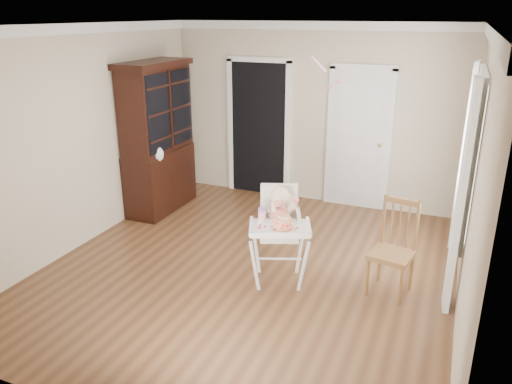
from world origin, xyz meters
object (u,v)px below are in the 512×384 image
at_px(china_cabinet, 158,138).
at_px(dining_chair, 393,251).
at_px(high_chair, 279,225).
at_px(sippy_cup, 262,214).
at_px(cake, 282,223).

relative_size(china_cabinet, dining_chair, 2.16).
bearing_deg(china_cabinet, high_chair, -30.40).
xyz_separation_m(high_chair, dining_chair, (1.17, 0.26, -0.21)).
bearing_deg(high_chair, sippy_cup, -147.03).
xyz_separation_m(high_chair, cake, (0.12, -0.25, 0.14)).
distance_m(sippy_cup, dining_chair, 1.42).
height_order(high_chair, cake, high_chair).
distance_m(high_chair, china_cabinet, 2.80).
bearing_deg(dining_chair, sippy_cup, -150.96).
height_order(sippy_cup, dining_chair, dining_chair).
relative_size(cake, china_cabinet, 0.11).
bearing_deg(dining_chair, china_cabinet, 172.77).
distance_m(cake, sippy_cup, 0.26).
bearing_deg(high_chair, china_cabinet, 128.49).
bearing_deg(china_cabinet, sippy_cup, -34.93).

